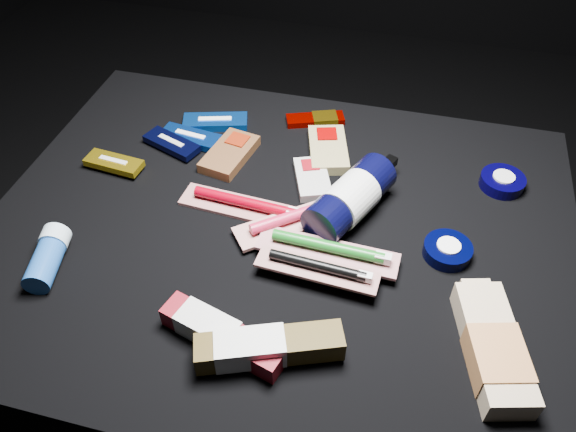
% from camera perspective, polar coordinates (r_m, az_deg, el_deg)
% --- Properties ---
extents(ground, '(3.00, 3.00, 0.00)m').
position_cam_1_polar(ground, '(1.26, -0.80, -13.77)').
color(ground, black).
rests_on(ground, ground).
extents(cloth_table, '(0.98, 0.78, 0.40)m').
position_cam_1_polar(cloth_table, '(1.09, -0.90, -8.37)').
color(cloth_table, black).
rests_on(cloth_table, ground).
extents(luna_bar_0, '(0.14, 0.08, 0.02)m').
position_cam_1_polar(luna_bar_0, '(1.16, -7.39, 9.46)').
color(luna_bar_0, '#0C45A7').
rests_on(luna_bar_0, cloth_table).
extents(luna_bar_1, '(0.12, 0.06, 0.02)m').
position_cam_1_polar(luna_bar_1, '(1.12, -9.85, 7.88)').
color(luna_bar_1, '#0B3693').
rests_on(luna_bar_1, cloth_table).
extents(luna_bar_2, '(0.12, 0.08, 0.01)m').
position_cam_1_polar(luna_bar_2, '(1.11, -11.73, 7.23)').
color(luna_bar_2, black).
rests_on(luna_bar_2, cloth_table).
extents(luna_bar_3, '(0.11, 0.05, 0.01)m').
position_cam_1_polar(luna_bar_3, '(1.09, -17.27, 5.18)').
color(luna_bar_3, '#AD8E11').
rests_on(luna_bar_3, cloth_table).
extents(clif_bar_0, '(0.09, 0.14, 0.02)m').
position_cam_1_polar(clif_bar_0, '(1.07, -5.81, 6.45)').
color(clif_bar_0, brown).
rests_on(clif_bar_0, cloth_table).
extents(clif_bar_1, '(0.09, 0.12, 0.02)m').
position_cam_1_polar(clif_bar_1, '(1.02, 2.45, 3.99)').
color(clif_bar_1, '#BABCB4').
rests_on(clif_bar_1, cloth_table).
extents(clif_bar_2, '(0.10, 0.14, 0.02)m').
position_cam_1_polar(clif_bar_2, '(1.08, 4.07, 6.95)').
color(clif_bar_2, '#9C8F59').
rests_on(clif_bar_2, cloth_table).
extents(power_bar, '(0.12, 0.07, 0.01)m').
position_cam_1_polar(power_bar, '(1.16, 3.11, 9.80)').
color(power_bar, '#860400').
rests_on(power_bar, cloth_table).
extents(lotion_bottle, '(0.14, 0.23, 0.07)m').
position_cam_1_polar(lotion_bottle, '(0.94, 6.37, 1.82)').
color(lotion_bottle, black).
rests_on(lotion_bottle, cloth_table).
extents(cream_tin_upper, '(0.08, 0.08, 0.02)m').
position_cam_1_polar(cream_tin_upper, '(1.07, 20.94, 3.30)').
color(cream_tin_upper, black).
rests_on(cream_tin_upper, cloth_table).
extents(cream_tin_lower, '(0.08, 0.08, 0.02)m').
position_cam_1_polar(cream_tin_lower, '(0.92, 15.90, -3.36)').
color(cream_tin_lower, black).
rests_on(cream_tin_lower, cloth_table).
extents(bodywash_bottle, '(0.11, 0.21, 0.04)m').
position_cam_1_polar(bodywash_bottle, '(0.82, 20.13, -12.58)').
color(bodywash_bottle, '#CAAF8B').
rests_on(bodywash_bottle, cloth_table).
extents(deodorant_stick, '(0.07, 0.12, 0.05)m').
position_cam_1_polar(deodorant_stick, '(0.94, -23.23, -3.86)').
color(deodorant_stick, '#1C4D9A').
rests_on(deodorant_stick, cloth_table).
extents(toothbrush_pack_0, '(0.23, 0.07, 0.03)m').
position_cam_1_polar(toothbrush_pack_0, '(0.96, -4.20, 1.05)').
color(toothbrush_pack_0, '#B9B3AD').
rests_on(toothbrush_pack_0, cloth_table).
extents(toothbrush_pack_1, '(0.22, 0.19, 0.03)m').
position_cam_1_polar(toothbrush_pack_1, '(0.93, 1.67, 0.05)').
color(toothbrush_pack_1, silver).
rests_on(toothbrush_pack_1, cloth_table).
extents(toothbrush_pack_2, '(0.23, 0.06, 0.02)m').
position_cam_1_polar(toothbrush_pack_2, '(0.88, 4.24, -3.43)').
color(toothbrush_pack_2, silver).
rests_on(toothbrush_pack_2, cloth_table).
extents(toothbrush_pack_3, '(0.19, 0.06, 0.02)m').
position_cam_1_polar(toothbrush_pack_3, '(0.84, 3.16, -5.30)').
color(toothbrush_pack_3, beige).
rests_on(toothbrush_pack_3, cloth_table).
extents(toothpaste_carton_red, '(0.19, 0.09, 0.04)m').
position_cam_1_polar(toothpaste_carton_red, '(0.80, -7.16, -11.69)').
color(toothpaste_carton_red, maroon).
rests_on(toothpaste_carton_red, cloth_table).
extents(toothpaste_carton_green, '(0.20, 0.11, 0.04)m').
position_cam_1_polar(toothpaste_carton_green, '(0.77, -2.59, -13.19)').
color(toothpaste_carton_green, '#3F300D').
rests_on(toothpaste_carton_green, cloth_table).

